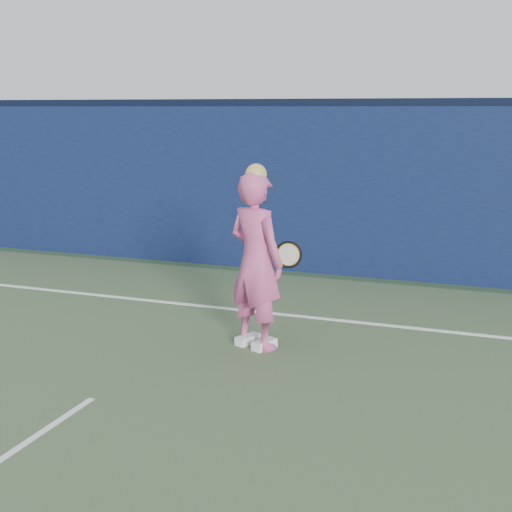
% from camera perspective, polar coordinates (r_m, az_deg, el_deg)
% --- Properties ---
extents(ground, '(80.00, 80.00, 0.00)m').
position_cam_1_polar(ground, '(5.70, -18.68, -14.58)').
color(ground, '#263C25').
rests_on(ground, ground).
extents(backstop_wall, '(24.00, 0.40, 2.50)m').
position_cam_1_polar(backstop_wall, '(10.99, 2.64, 5.40)').
color(backstop_wall, '#0D123C').
rests_on(backstop_wall, ground).
extents(wall_cap, '(24.00, 0.42, 0.10)m').
position_cam_1_polar(wall_cap, '(10.93, 2.71, 12.19)').
color(wall_cap, black).
rests_on(wall_cap, backstop_wall).
extents(player, '(0.79, 0.67, 1.92)m').
position_cam_1_polar(player, '(7.32, 0.00, -0.39)').
color(player, '#CB4F87').
rests_on(player, ground).
extents(racket, '(0.56, 0.14, 0.30)m').
position_cam_1_polar(racket, '(7.67, 2.42, 0.08)').
color(racket, black).
rests_on(racket, ground).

